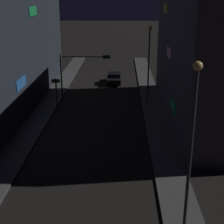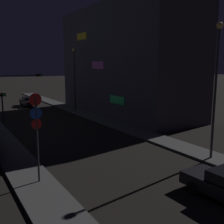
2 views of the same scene
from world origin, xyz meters
TOP-DOWN VIEW (x-y plane):
  - sidewalk_left at (-5.61, 28.68)m, footprint 2.17×61.36m
  - sidewalk_right at (5.61, 28.68)m, footprint 2.17×61.36m
  - building_facade_right at (10.48, 28.90)m, footprint 7.66×21.74m
  - far_car at (1.28, 41.23)m, footprint 1.84×4.46m
  - traffic_light_overhead at (-2.14, 33.09)m, footprint 5.42×0.41m
  - traffic_light_left_kerb at (-4.27, 29.95)m, footprint 0.80×0.42m
  - street_lamp_near_block at (5.39, 11.10)m, footprint 0.41×0.41m
  - street_lamp_far_block at (5.08, 32.29)m, footprint 0.45×0.45m

SIDE VIEW (x-z plane):
  - sidewalk_left at x=-5.61m, z-range 0.00..0.15m
  - sidewalk_right at x=5.61m, z-range 0.00..0.15m
  - far_car at x=1.28m, z-range 0.02..1.44m
  - traffic_light_left_kerb at x=-4.27m, z-range 0.75..4.10m
  - traffic_light_overhead at x=-2.14m, z-range 1.23..6.44m
  - street_lamp_far_block at x=5.08m, z-range 1.20..9.34m
  - street_lamp_near_block at x=5.39m, z-range 1.03..9.64m
  - building_facade_right at x=10.48m, z-range 0.00..13.41m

